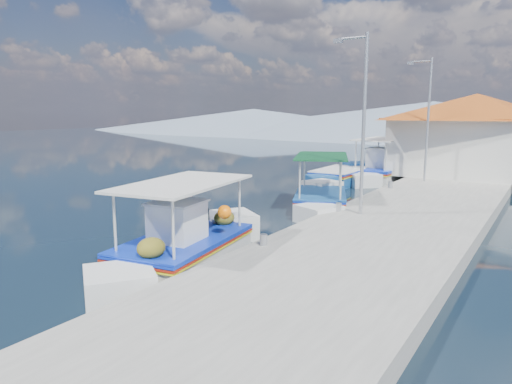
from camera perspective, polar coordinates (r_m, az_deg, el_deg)
The scene contains 10 objects.
ground at distance 17.08m, azimuth -4.61°, elevation -3.73°, with size 160.00×160.00×0.00m, color black.
quay at distance 19.98m, azimuth 20.02°, elevation -1.57°, with size 5.00×44.00×0.50m, color #9F9D95.
bollards at distance 19.76m, azimuth 13.66°, elevation -0.19°, with size 0.20×17.20×0.30m.
main_caique at distance 12.75m, azimuth -8.46°, elevation -6.40°, with size 2.86×7.25×2.42m.
caique_green_canopy at distance 19.42m, azimuth 8.02°, elevation -1.02°, with size 3.62×6.06×2.47m.
caique_blue_hull at distance 26.41m, azimuth 10.19°, elevation 1.74°, with size 2.07×6.94×1.24m.
caique_far at distance 28.26m, azimuth 14.95°, elevation 2.42°, with size 2.40×7.62×2.67m.
harbor_building at distance 28.46m, azimuth 25.02°, elevation 6.49°, with size 10.49×10.49×4.40m.
lamp_post_near at distance 16.17m, azimuth 12.67°, elevation 9.08°, with size 1.21×0.14×6.00m.
lamp_post_far at distance 24.81m, azimuth 19.99°, elevation 8.94°, with size 1.21×0.14×6.00m.
Camera 1 is at (10.11, -13.17, 4.03)m, focal length 32.96 mm.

